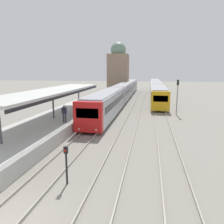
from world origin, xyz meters
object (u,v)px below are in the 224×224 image
train_near (123,91)px  train_far (156,88)px  person_on_platform (64,112)px  signal_mast_far (177,93)px  signal_post_near (66,161)px

train_near → train_far: (6.92, 11.00, -0.04)m
person_on_platform → train_far: 37.25m
person_on_platform → signal_mast_far: size_ratio=0.36×
train_near → signal_post_near: size_ratio=24.98×
train_near → signal_mast_far: 16.78m
train_near → signal_mast_far: bearing=-57.4°
person_on_platform → signal_post_near: 9.62m
train_near → train_far: 13.00m
train_far → signal_post_near: 45.29m
train_near → signal_post_near: 33.97m
person_on_platform → train_far: bearing=75.7°
signal_post_near → train_near: bearing=92.3°
train_far → signal_mast_far: 25.22m
train_near → signal_post_near: train_near is taller
train_far → signal_mast_far: size_ratio=10.39×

